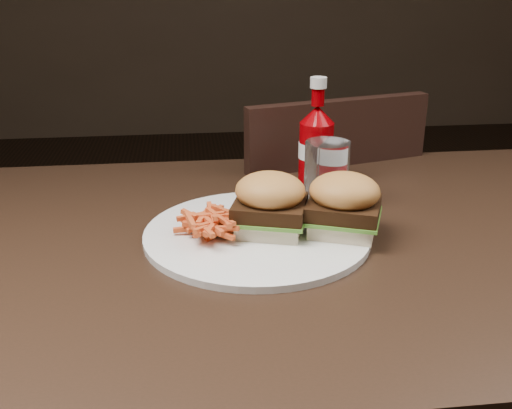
{
  "coord_description": "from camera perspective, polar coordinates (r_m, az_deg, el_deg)",
  "views": [
    {
      "loc": [
        -0.19,
        -0.82,
        1.13
      ],
      "look_at": [
        -0.09,
        0.01,
        0.8
      ],
      "focal_mm": 42.0,
      "sensor_mm": 36.0,
      "label": 1
    }
  ],
  "objects": [
    {
      "name": "tumbler",
      "position": [
        1.02,
        6.72,
        2.72
      ],
      "size": [
        0.09,
        0.09,
        0.12
      ],
      "primitive_type": "cylinder",
      "rotation": [
        0.0,
        0.0,
        -0.29
      ],
      "color": "white",
      "rests_on": "dining_table"
    },
    {
      "name": "sandwich_half_b",
      "position": [
        0.91,
        8.26,
        -1.99
      ],
      "size": [
        0.12,
        0.12,
        0.02
      ],
      "primitive_type": "cube",
      "rotation": [
        0.0,
        0.0,
        -0.38
      ],
      "color": "beige",
      "rests_on": "plate"
    },
    {
      "name": "plate",
      "position": [
        0.91,
        0.08,
        -2.87
      ],
      "size": [
        0.34,
        0.34,
        0.01
      ],
      "primitive_type": "cylinder",
      "color": "white",
      "rests_on": "dining_table"
    },
    {
      "name": "fries_pile",
      "position": [
        0.89,
        -4.55,
        -1.65
      ],
      "size": [
        0.1,
        0.1,
        0.04
      ],
      "primitive_type": null,
      "rotation": [
        0.0,
        0.0,
        0.1
      ],
      "color": "red",
      "rests_on": "plate"
    },
    {
      "name": "ketchup_bottle",
      "position": [
        1.11,
        5.71,
        4.59
      ],
      "size": [
        0.08,
        0.08,
        0.13
      ],
      "primitive_type": "cylinder",
      "rotation": [
        0.0,
        0.0,
        -0.26
      ],
      "color": "#820004",
      "rests_on": "dining_table"
    },
    {
      "name": "dining_table",
      "position": [
        0.94,
        5.4,
        -3.92
      ],
      "size": [
        1.2,
        0.8,
        0.04
      ],
      "primitive_type": "cube",
      "color": "black",
      "rests_on": "ground"
    },
    {
      "name": "chair_far",
      "position": [
        1.54,
        3.66,
        -5.48
      ],
      "size": [
        0.52,
        0.52,
        0.04
      ],
      "primitive_type": "cube",
      "rotation": [
        0.0,
        0.0,
        3.4
      ],
      "color": "black",
      "rests_on": "ground"
    },
    {
      "name": "sandwich_half_a",
      "position": [
        0.9,
        1.33,
        -1.96
      ],
      "size": [
        0.12,
        0.11,
        0.02
      ],
      "primitive_type": "cube",
      "rotation": [
        0.0,
        0.0,
        -0.29
      ],
      "color": "beige",
      "rests_on": "plate"
    }
  ]
}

